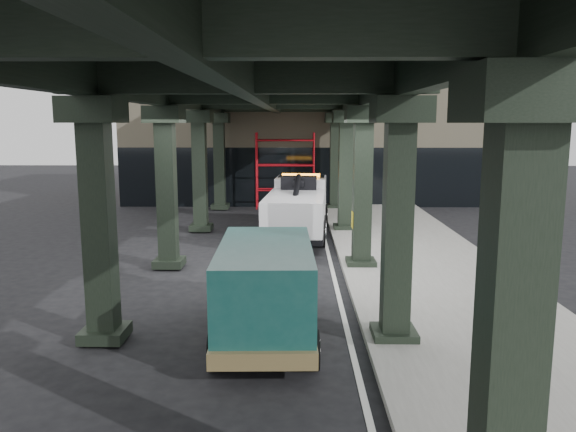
{
  "coord_description": "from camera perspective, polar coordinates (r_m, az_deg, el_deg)",
  "views": [
    {
      "loc": [
        0.57,
        -15.05,
        4.5
      ],
      "look_at": [
        0.33,
        1.78,
        1.7
      ],
      "focal_mm": 35.0,
      "sensor_mm": 36.0,
      "label": 1
    }
  ],
  "objects": [
    {
      "name": "sidewalk",
      "position": [
        18.05,
        13.42,
        -5.01
      ],
      "size": [
        5.0,
        40.0,
        0.15
      ],
      "primitive_type": "cube",
      "color": "gray",
      "rests_on": "ground"
    },
    {
      "name": "viaduct",
      "position": [
        17.11,
        -2.49,
        12.66
      ],
      "size": [
        7.4,
        32.0,
        6.4
      ],
      "color": "black",
      "rests_on": "ground"
    },
    {
      "name": "towed_van",
      "position": [
        11.88,
        -2.25,
        -7.15
      ],
      "size": [
        2.17,
        5.14,
        2.06
      ],
      "rotation": [
        0.0,
        0.0,
        0.03
      ],
      "color": "#134742",
      "rests_on": "ground"
    },
    {
      "name": "ground",
      "position": [
        15.72,
        -1.3,
        -7.19
      ],
      "size": [
        90.0,
        90.0,
        0.0
      ],
      "primitive_type": "plane",
      "color": "black",
      "rests_on": "ground"
    },
    {
      "name": "building",
      "position": [
        35.09,
        3.19,
        8.61
      ],
      "size": [
        22.0,
        10.0,
        8.0
      ],
      "primitive_type": "cube",
      "color": "#C6B793",
      "rests_on": "ground"
    },
    {
      "name": "tow_truck",
      "position": [
        22.54,
        1.05,
        1.05
      ],
      "size": [
        2.67,
        7.7,
        2.48
      ],
      "rotation": [
        0.0,
        0.0,
        -0.07
      ],
      "color": "black",
      "rests_on": "ground"
    },
    {
      "name": "lane_stripe",
      "position": [
        17.67,
        4.48,
        -5.32
      ],
      "size": [
        0.12,
        38.0,
        0.01
      ],
      "primitive_type": "cube",
      "color": "silver",
      "rests_on": "ground"
    },
    {
      "name": "scaffolding",
      "position": [
        29.8,
        -0.28,
        4.84
      ],
      "size": [
        3.08,
        0.88,
        4.0
      ],
      "color": "red",
      "rests_on": "ground"
    }
  ]
}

